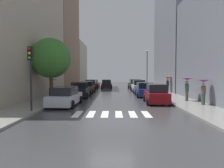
{
  "coord_description": "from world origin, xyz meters",
  "views": [
    {
      "loc": [
        0.13,
        -11.46,
        2.59
      ],
      "look_at": [
        -0.17,
        20.48,
        1.09
      ],
      "focal_mm": 32.46,
      "sensor_mm": 36.0,
      "label": 1
    }
  ],
  "objects_px": {
    "parked_car_right_second": "(144,90)",
    "parked_car_right_fourth": "(135,84)",
    "pedestrian_near_tree": "(203,87)",
    "pedestrian_far_side": "(187,84)",
    "parked_car_left_fifth": "(94,84)",
    "parked_car_left_fourth": "(91,85)",
    "lamp_post_right": "(147,67)",
    "parked_car_left_nearest": "(65,97)",
    "traffic_light_left_corner": "(30,64)",
    "parked_car_right_nearest": "(156,94)",
    "parked_car_right_third": "(139,86)",
    "parked_car_left_third": "(87,87)",
    "street_tree_left": "(51,58)",
    "pedestrian_foreground": "(168,81)",
    "pedestrian_by_kerb": "(52,83)",
    "car_midroad": "(107,84)",
    "parked_car_left_second": "(80,90)"
  },
  "relations": [
    {
      "from": "pedestrian_near_tree",
      "to": "lamp_post_right",
      "type": "distance_m",
      "value": 17.05
    },
    {
      "from": "parked_car_right_third",
      "to": "parked_car_right_nearest",
      "type": "bearing_deg",
      "value": -178.97
    },
    {
      "from": "parked_car_left_second",
      "to": "pedestrian_near_tree",
      "type": "relative_size",
      "value": 2.37
    },
    {
      "from": "parked_car_left_nearest",
      "to": "parked_car_right_nearest",
      "type": "bearing_deg",
      "value": -77.91
    },
    {
      "from": "parked_car_left_third",
      "to": "lamp_post_right",
      "type": "xyz_separation_m",
      "value": [
        9.27,
        4.19,
        3.08
      ]
    },
    {
      "from": "parked_car_right_second",
      "to": "traffic_light_left_corner",
      "type": "relative_size",
      "value": 1.05
    },
    {
      "from": "parked_car_left_fifth",
      "to": "pedestrian_far_side",
      "type": "bearing_deg",
      "value": -151.9
    },
    {
      "from": "pedestrian_foreground",
      "to": "pedestrian_far_side",
      "type": "relative_size",
      "value": 0.99
    },
    {
      "from": "pedestrian_foreground",
      "to": "pedestrian_by_kerb",
      "type": "bearing_deg",
      "value": 94.16
    },
    {
      "from": "parked_car_left_nearest",
      "to": "pedestrian_by_kerb",
      "type": "relative_size",
      "value": 2.55
    },
    {
      "from": "pedestrian_near_tree",
      "to": "pedestrian_by_kerb",
      "type": "bearing_deg",
      "value": -5.48
    },
    {
      "from": "parked_car_right_nearest",
      "to": "lamp_post_right",
      "type": "relative_size",
      "value": 0.67
    },
    {
      "from": "parked_car_left_nearest",
      "to": "pedestrian_by_kerb",
      "type": "xyz_separation_m",
      "value": [
        -3.11,
        6.59,
        0.85
      ]
    },
    {
      "from": "parked_car_right_fourth",
      "to": "pedestrian_foreground",
      "type": "relative_size",
      "value": 2.21
    },
    {
      "from": "parked_car_left_nearest",
      "to": "parked_car_left_third",
      "type": "distance_m",
      "value": 12.19
    },
    {
      "from": "car_midroad",
      "to": "traffic_light_left_corner",
      "type": "relative_size",
      "value": 1.1
    },
    {
      "from": "parked_car_left_fourth",
      "to": "lamp_post_right",
      "type": "xyz_separation_m",
      "value": [
        9.37,
        -1.95,
        3.05
      ]
    },
    {
      "from": "parked_car_left_nearest",
      "to": "parked_car_left_third",
      "type": "relative_size",
      "value": 1.06
    },
    {
      "from": "parked_car_left_nearest",
      "to": "pedestrian_far_side",
      "type": "bearing_deg",
      "value": -77.54
    },
    {
      "from": "pedestrian_foreground",
      "to": "pedestrian_by_kerb",
      "type": "relative_size",
      "value": 1.11
    },
    {
      "from": "pedestrian_foreground",
      "to": "pedestrian_by_kerb",
      "type": "distance_m",
      "value": 15.28
    },
    {
      "from": "parked_car_right_third",
      "to": "parked_car_left_second",
      "type": "bearing_deg",
      "value": 130.78
    },
    {
      "from": "parked_car_right_third",
      "to": "parked_car_right_fourth",
      "type": "distance_m",
      "value": 6.15
    },
    {
      "from": "parked_car_left_fourth",
      "to": "traffic_light_left_corner",
      "type": "height_order",
      "value": "traffic_light_left_corner"
    },
    {
      "from": "parked_car_left_third",
      "to": "parked_car_right_third",
      "type": "bearing_deg",
      "value": -83.21
    },
    {
      "from": "pedestrian_foreground",
      "to": "traffic_light_left_corner",
      "type": "height_order",
      "value": "traffic_light_left_corner"
    },
    {
      "from": "parked_car_left_fourth",
      "to": "street_tree_left",
      "type": "xyz_separation_m",
      "value": [
        -2.55,
        -14.27,
        3.46
      ]
    },
    {
      "from": "parked_car_left_fifth",
      "to": "traffic_light_left_corner",
      "type": "height_order",
      "value": "traffic_light_left_corner"
    },
    {
      "from": "parked_car_left_third",
      "to": "lamp_post_right",
      "type": "bearing_deg",
      "value": -65.25
    },
    {
      "from": "parked_car_left_nearest",
      "to": "car_midroad",
      "type": "distance_m",
      "value": 22.15
    },
    {
      "from": "pedestrian_by_kerb",
      "to": "traffic_light_left_corner",
      "type": "height_order",
      "value": "traffic_light_left_corner"
    },
    {
      "from": "parked_car_left_nearest",
      "to": "parked_car_left_fourth",
      "type": "relative_size",
      "value": 1.01
    },
    {
      "from": "parked_car_left_second",
      "to": "parked_car_right_second",
      "type": "relative_size",
      "value": 1.06
    },
    {
      "from": "parked_car_left_third",
      "to": "car_midroad",
      "type": "relative_size",
      "value": 0.96
    },
    {
      "from": "street_tree_left",
      "to": "traffic_light_left_corner",
      "type": "relative_size",
      "value": 1.43
    },
    {
      "from": "parked_car_left_nearest",
      "to": "traffic_light_left_corner",
      "type": "distance_m",
      "value": 4.4
    },
    {
      "from": "parked_car_left_second",
      "to": "pedestrian_far_side",
      "type": "distance_m",
      "value": 11.65
    },
    {
      "from": "parked_car_right_fourth",
      "to": "street_tree_left",
      "type": "xyz_separation_m",
      "value": [
        -10.22,
        -15.12,
        3.44
      ]
    },
    {
      "from": "parked_car_right_fourth",
      "to": "parked_car_left_second",
      "type": "bearing_deg",
      "value": 146.12
    },
    {
      "from": "pedestrian_by_kerb",
      "to": "traffic_light_left_corner",
      "type": "bearing_deg",
      "value": -153.99
    },
    {
      "from": "parked_car_right_nearest",
      "to": "pedestrian_foreground",
      "type": "relative_size",
      "value": 2.02
    },
    {
      "from": "parked_car_right_nearest",
      "to": "pedestrian_near_tree",
      "type": "relative_size",
      "value": 2.09
    },
    {
      "from": "parked_car_right_second",
      "to": "parked_car_right_fourth",
      "type": "height_order",
      "value": "parked_car_right_fourth"
    },
    {
      "from": "pedestrian_by_kerb",
      "to": "street_tree_left",
      "type": "bearing_deg",
      "value": -148.13
    },
    {
      "from": "pedestrian_foreground",
      "to": "street_tree_left",
      "type": "height_order",
      "value": "street_tree_left"
    },
    {
      "from": "pedestrian_near_tree",
      "to": "pedestrian_far_side",
      "type": "xyz_separation_m",
      "value": [
        -0.45,
        2.42,
        0.09
      ]
    },
    {
      "from": "pedestrian_near_tree",
      "to": "parked_car_right_second",
      "type": "bearing_deg",
      "value": -43.81
    },
    {
      "from": "lamp_post_right",
      "to": "pedestrian_near_tree",
      "type": "bearing_deg",
      "value": -83.89
    },
    {
      "from": "parked_car_left_fifth",
      "to": "lamp_post_right",
      "type": "height_order",
      "value": "lamp_post_right"
    },
    {
      "from": "parked_car_left_nearest",
      "to": "pedestrian_foreground",
      "type": "xyz_separation_m",
      "value": [
        11.47,
        11.13,
        0.95
      ]
    }
  ]
}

